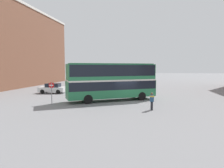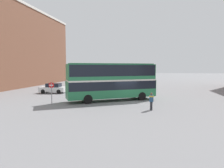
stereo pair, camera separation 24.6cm
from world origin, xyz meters
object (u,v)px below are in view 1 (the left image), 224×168
at_px(double_decker_bus, 112,79).
at_px(pedestrian_foreground, 152,99).
at_px(parked_car_kerb_near, 52,88).
at_px(no_entry_sign, 52,89).

distance_m(double_decker_bus, pedestrian_foreground, 7.05).
bearing_deg(parked_car_kerb_near, no_entry_sign, 111.42).
distance_m(pedestrian_foreground, parked_car_kerb_near, 18.76).
bearing_deg(double_decker_bus, no_entry_sign, 179.78).
bearing_deg(no_entry_sign, parked_car_kerb_near, 115.80).
xyz_separation_m(pedestrian_foreground, no_entry_sign, (-11.20, 1.24, 0.64)).
distance_m(pedestrian_foreground, no_entry_sign, 11.29).
height_order(parked_car_kerb_near, no_entry_sign, no_entry_sign).
bearing_deg(no_entry_sign, double_decker_bus, 29.71).
xyz_separation_m(double_decker_bus, parked_car_kerb_near, (-10.80, 5.51, -1.89)).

